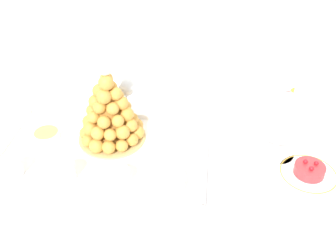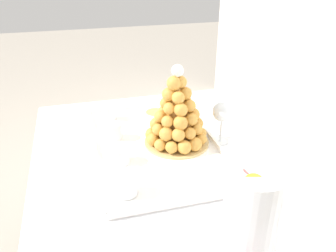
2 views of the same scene
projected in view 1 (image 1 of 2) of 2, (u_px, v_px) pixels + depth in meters
name	position (u px, v px, depth m)	size (l,w,h in m)	color
buffet_table	(157.00, 168.00, 1.35)	(1.27, 0.92, 0.73)	brown
serving_tray	(104.00, 153.00, 1.27)	(0.68, 0.42, 0.02)	white
croquembouche	(110.00, 112.00, 1.27)	(0.23, 0.23, 0.29)	tan
dessert_cup_left	(13.00, 168.00, 1.18)	(0.05, 0.05, 0.05)	silver
dessert_cup_mid_left	(66.00, 172.00, 1.16)	(0.06, 0.06, 0.06)	silver
dessert_cup_centre	(120.00, 178.00, 1.14)	(0.06, 0.06, 0.05)	silver
dessert_cup_mid_right	(174.00, 183.00, 1.12)	(0.06, 0.06, 0.06)	silver
creme_brulee_ramekin	(47.00, 134.00, 1.33)	(0.09, 0.09, 0.02)	white
macaron_goblet	(284.00, 113.00, 1.18)	(0.12, 0.12, 0.26)	white
fruit_tart_plate	(309.00, 172.00, 1.19)	(0.18, 0.18, 0.05)	white
wine_glass	(126.00, 88.00, 1.39)	(0.07, 0.07, 0.16)	silver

